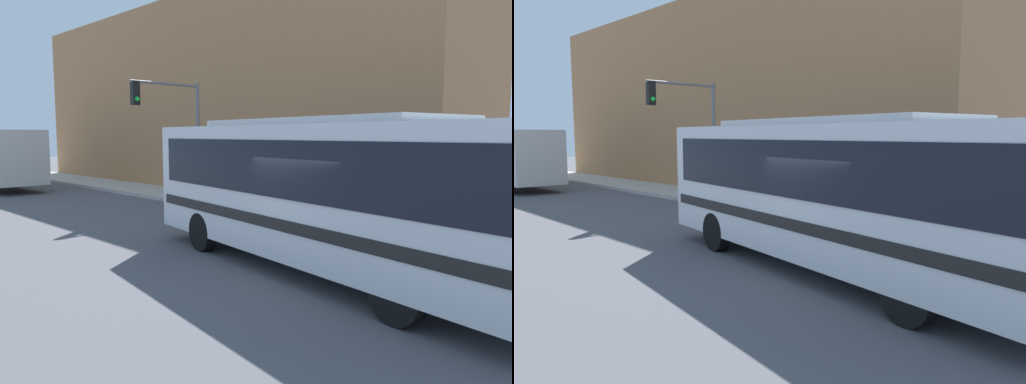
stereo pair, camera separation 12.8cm
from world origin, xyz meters
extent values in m
plane|color=#515156|center=(0.00, 0.00, 0.00)|extent=(120.00, 120.00, 0.00)
cube|color=#B7B2A8|center=(5.94, 20.00, 0.09)|extent=(2.87, 70.00, 0.17)
cube|color=#B27A4C|center=(10.37, 15.62, 4.98)|extent=(6.00, 29.23, 9.96)
cube|color=silver|center=(0.30, 0.27, 1.79)|extent=(4.13, 10.82, 2.74)
cube|color=black|center=(0.30, 0.27, 2.28)|extent=(4.03, 9.99, 1.14)
cube|color=black|center=(0.30, 0.27, 1.19)|extent=(4.10, 10.41, 0.24)
cube|color=silver|center=(0.30, 0.27, 3.21)|extent=(3.16, 6.10, 0.16)
cylinder|color=black|center=(1.90, 3.32, 0.49)|extent=(0.44, 1.01, 0.98)
cylinder|color=black|center=(-0.21, 3.67, 0.49)|extent=(0.44, 1.01, 0.98)
cylinder|color=black|center=(0.88, -2.78, 0.49)|extent=(0.44, 1.01, 0.98)
cylinder|color=black|center=(-1.23, -2.42, 0.49)|extent=(0.44, 1.01, 0.98)
cube|color=silver|center=(0.96, 21.54, 1.82)|extent=(2.44, 5.32, 2.74)
cylinder|color=red|center=(5.10, 4.06, 0.47)|extent=(0.26, 0.26, 0.60)
sphere|color=red|center=(5.10, 4.06, 0.85)|extent=(0.25, 0.25, 0.25)
cylinder|color=red|center=(5.10, 3.92, 0.50)|extent=(0.12, 0.16, 0.12)
cylinder|color=slate|center=(5.25, 10.80, 2.65)|extent=(0.16, 0.16, 4.96)
cylinder|color=slate|center=(3.65, 10.80, 4.98)|extent=(3.20, 0.11, 0.11)
cube|color=black|center=(2.25, 10.80, 4.53)|extent=(0.30, 0.24, 0.90)
sphere|color=#19D83F|center=(2.25, 10.66, 4.31)|extent=(0.18, 0.18, 0.18)
cylinder|color=slate|center=(5.10, 10.34, 0.67)|extent=(0.06, 0.06, 1.00)
cylinder|color=#4C4C51|center=(5.10, 10.34, 1.28)|extent=(0.14, 0.14, 0.22)
cylinder|color=#47382D|center=(6.35, 13.73, 0.61)|extent=(0.28, 0.28, 0.88)
cylinder|color=#338C4C|center=(6.35, 13.73, 1.42)|extent=(0.34, 0.34, 0.74)
sphere|color=tan|center=(6.35, 13.73, 1.91)|extent=(0.24, 0.24, 0.24)
camera|label=1|loc=(-8.06, -6.20, 2.96)|focal=35.00mm
camera|label=2|loc=(-7.96, -6.29, 2.96)|focal=35.00mm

